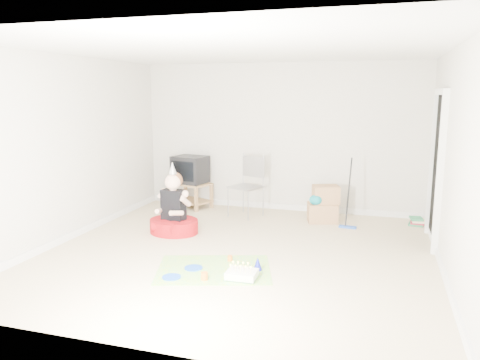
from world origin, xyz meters
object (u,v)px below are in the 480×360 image
(crt_tv, at_px, (190,169))
(tv_stand, at_px, (191,193))
(cardboard_boxes, at_px, (323,205))
(seated_woman, at_px, (174,217))
(birthday_cake, at_px, (242,275))
(folding_chair, at_px, (246,187))

(crt_tv, bearing_deg, tv_stand, -51.58)
(tv_stand, bearing_deg, crt_tv, 116.57)
(cardboard_boxes, bearing_deg, crt_tv, 172.98)
(tv_stand, relative_size, crt_tv, 1.49)
(tv_stand, distance_m, seated_woman, 1.63)
(birthday_cake, bearing_deg, folding_chair, 105.32)
(birthday_cake, bearing_deg, crt_tv, 122.14)
(crt_tv, height_order, cardboard_boxes, crt_tv)
(folding_chair, xyz_separation_m, birthday_cake, (0.73, -2.66, -0.47))
(folding_chair, bearing_deg, cardboard_boxes, 1.55)
(birthday_cake, bearing_deg, tv_stand, 122.14)
(tv_stand, xyz_separation_m, birthday_cake, (1.89, -3.00, -0.23))
(cardboard_boxes, xyz_separation_m, seated_woman, (-2.07, -1.28, -0.05))
(tv_stand, height_order, seated_woman, seated_woman)
(tv_stand, relative_size, cardboard_boxes, 1.43)
(crt_tv, height_order, birthday_cake, crt_tv)
(tv_stand, distance_m, folding_chair, 1.23)
(tv_stand, xyz_separation_m, cardboard_boxes, (2.47, -0.30, 0.01))
(tv_stand, height_order, birthday_cake, tv_stand)
(seated_woman, height_order, birthday_cake, seated_woman)
(seated_woman, xyz_separation_m, birthday_cake, (1.49, -1.42, -0.19))
(folding_chair, height_order, cardboard_boxes, folding_chair)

